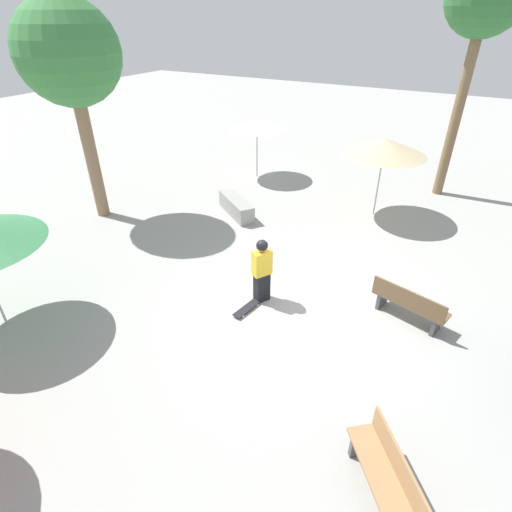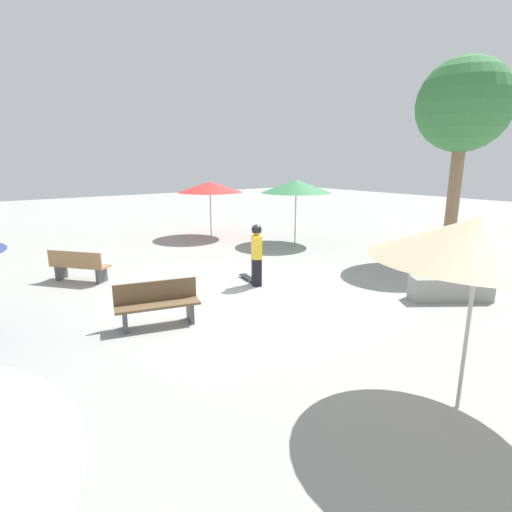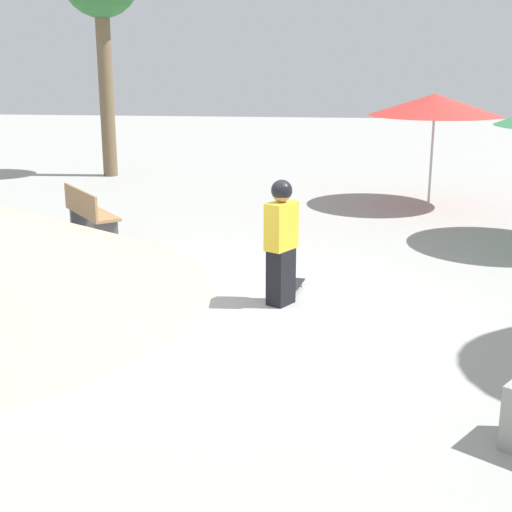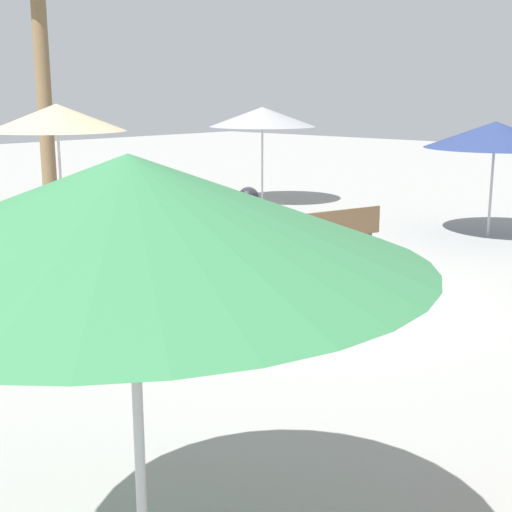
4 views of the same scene
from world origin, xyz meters
name	(u,v)px [view 1 (image 1 of 4)]	position (x,y,z in m)	size (l,w,h in m)	color
ground_plane	(307,302)	(0.00, 0.00, 0.00)	(60.00, 60.00, 0.00)	#9E9E99
skater_main	(262,269)	(-0.96, -0.42, 0.85)	(0.41, 0.48, 1.58)	black
skateboard	(247,308)	(-1.05, -0.93, 0.06)	(0.34, 0.82, 0.07)	black
concrete_ledge	(236,206)	(-3.85, 3.17, 0.27)	(1.78, 1.45, 0.55)	gray
bench_near	(409,304)	(2.13, 0.47, 0.43)	(1.66, 0.85, 0.85)	#47474C
bench_far	(387,478)	(2.62, -3.49, 0.43)	(1.34, 1.52, 0.85)	#47474C
shade_umbrella_tan	(385,146)	(0.11, 5.36, 2.25)	(2.53, 2.53, 2.50)	#B7B7BC
shade_umbrella_white	(257,125)	(-4.97, 6.59, 2.04)	(2.19, 2.19, 2.21)	#B7B7BC
palm_tree_left	(69,56)	(-7.69, 1.04, 4.70)	(2.79, 2.79, 6.17)	#896B4C
palm_tree_center_left	(486,0)	(1.68, 8.30, 5.99)	(2.35, 2.35, 7.32)	brown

